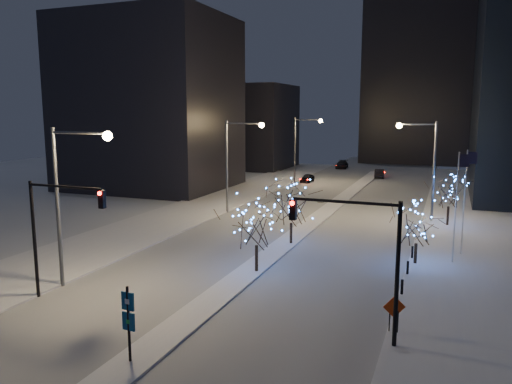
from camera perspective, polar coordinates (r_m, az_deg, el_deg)
The scene contains 25 objects.
ground at distance 27.30m, azimuth -8.03°, elevation -14.54°, with size 160.00×160.00×0.00m, color silver.
road at distance 59.06m, azimuth 8.85°, elevation -1.59°, with size 20.00×130.00×0.02m, color #9FA4AD.
median at distance 54.26m, azimuth 7.69°, elevation -2.45°, with size 2.00×80.00×0.15m, color silver.
east_sidewalk at distance 43.15m, azimuth 24.19°, elevation -6.23°, with size 10.00×90.00×0.15m, color silver.
west_sidewalk at distance 50.56m, azimuth -10.76°, elevation -3.39°, with size 8.00×90.00×0.15m, color silver.
filler_west_near at distance 73.78m, azimuth -12.04°, elevation 9.81°, with size 22.00×18.00×24.00m, color black.
filler_west_far at distance 99.47m, azimuth -1.36°, elevation 7.49°, with size 18.00×16.00×16.00m, color black.
horizon_block at distance 114.31m, azimuth 18.63°, elevation 13.77°, with size 24.00×14.00×42.00m, color black.
street_lamp_w_near at distance 32.23m, azimuth -20.49°, elevation 0.67°, with size 4.40×0.56×10.00m.
street_lamp_w_mid at distance 53.36m, azimuth -2.32°, elevation 4.40°, with size 4.40×0.56×10.00m.
street_lamp_w_far at distance 76.86m, azimuth 5.23°, elevation 5.84°, with size 4.40×0.56×10.00m.
street_lamp_east at distance 51.93m, azimuth 18.74°, elevation 3.74°, with size 3.90×0.56×10.00m.
traffic_signal_west at distance 30.74m, azimuth -22.10°, elevation -3.10°, with size 5.26×0.43×7.00m.
traffic_signal_east at distance 23.77m, azimuth 12.20°, elevation -6.11°, with size 5.26×0.43×7.00m.
flagpoles at distance 39.43m, azimuth 22.44°, elevation -0.48°, with size 1.35×2.60×8.00m.
bollards at distance 33.41m, azimuth 16.67°, elevation -9.25°, with size 0.16×12.16×0.90m.
car_near at distance 78.34m, azimuth 5.90°, elevation 1.59°, with size 1.53×3.79×1.29m, color black.
car_mid at distance 85.84m, azimuth 13.92°, elevation 2.08°, with size 1.52×4.36×1.44m, color black.
car_far at distance 98.52m, azimuth 9.80°, elevation 3.11°, with size 2.06×5.07×1.47m, color black.
holiday_tree_median_near at distance 33.71m, azimuth 0.06°, elevation -3.65°, with size 5.32×5.32×5.11m.
holiday_tree_median_far at distance 40.95m, azimuth 4.06°, elevation -1.23°, with size 5.30×5.30×5.45m.
holiday_tree_plaza_near at distance 37.36m, azimuth 17.92°, elevation -3.61°, with size 4.31×4.31×4.45m.
holiday_tree_plaza_far at distance 50.96m, azimuth 21.22°, elevation 0.01°, with size 4.87×4.87×4.93m.
wayfinding_sign at distance 22.84m, azimuth -14.38°, elevation -13.67°, with size 0.64×0.13×3.56m.
construction_sign at distance 26.13m, azimuth 15.51°, elevation -12.90°, with size 1.05×0.47×1.86m.
Camera 1 is at (12.46, -21.68, 10.95)m, focal length 35.00 mm.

